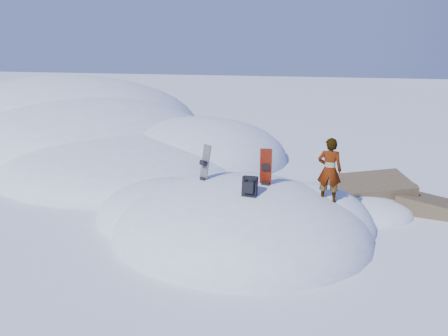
% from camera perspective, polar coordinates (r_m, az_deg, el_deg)
% --- Properties ---
extents(ground, '(120.00, 120.00, 0.00)m').
position_cam_1_polar(ground, '(11.98, 2.02, -8.51)').
color(ground, white).
rests_on(ground, ground).
extents(snow_mound, '(8.00, 6.00, 3.00)m').
position_cam_1_polar(snow_mound, '(12.23, 1.46, -7.98)').
color(snow_mound, white).
rests_on(snow_mound, ground).
extents(snow_ridge, '(21.50, 18.50, 6.40)m').
position_cam_1_polar(snow_ridge, '(24.62, -17.41, 3.56)').
color(snow_ridge, white).
rests_on(snow_ridge, ground).
extents(rock_outcrop, '(4.68, 4.41, 1.68)m').
position_cam_1_polar(rock_outcrop, '(14.64, 19.00, -4.71)').
color(rock_outcrop, brown).
rests_on(rock_outcrop, ground).
extents(snowboard_red, '(0.32, 0.27, 1.60)m').
position_cam_1_polar(snowboard_red, '(11.23, 5.44, -1.24)').
color(snowboard_red, '#B92409').
rests_on(snowboard_red, snow_mound).
extents(snowboard_dark, '(0.42, 0.43, 1.54)m').
position_cam_1_polar(snowboard_dark, '(11.74, -2.67, -0.64)').
color(snowboard_dark, black).
rests_on(snowboard_dark, snow_mound).
extents(backpack, '(0.36, 0.40, 0.58)m').
position_cam_1_polar(backpack, '(10.55, 3.37, -2.42)').
color(backpack, black).
rests_on(backpack, snow_mound).
extents(gear_pile, '(0.96, 0.75, 0.25)m').
position_cam_1_polar(gear_pile, '(11.58, -10.61, -9.01)').
color(gear_pile, black).
rests_on(gear_pile, ground).
extents(person, '(0.64, 0.44, 1.66)m').
position_cam_1_polar(person, '(11.29, 13.60, -0.26)').
color(person, slate).
rests_on(person, snow_mound).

